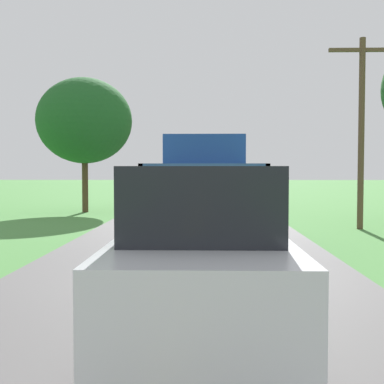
{
  "coord_description": "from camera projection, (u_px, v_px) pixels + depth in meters",
  "views": [
    {
      "loc": [
        0.35,
        -0.18,
        1.96
      ],
      "look_at": [
        0.02,
        12.57,
        1.4
      ],
      "focal_mm": 46.34,
      "sensor_mm": 36.0,
      "label": 1
    }
  ],
  "objects": [
    {
      "name": "banana_truck_far",
      "position": [
        197.0,
        179.0,
        27.48
      ],
      "size": [
        2.38,
        5.81,
        2.8
      ],
      "color": "#2D2D30",
      "rests_on": "road_surface"
    },
    {
      "name": "roadside_tree_near_left",
      "position": [
        84.0,
        121.0,
        22.96
      ],
      "size": [
        4.4,
        4.4,
        6.24
      ],
      "color": "#4C3823",
      "rests_on": "ground"
    },
    {
      "name": "utility_pole_roadside",
      "position": [
        361.0,
        125.0,
        16.34
      ],
      "size": [
        2.2,
        0.2,
        6.31
      ],
      "color": "brown",
      "rests_on": "ground"
    },
    {
      "name": "following_car",
      "position": [
        202.0,
        254.0,
        5.28
      ],
      "size": [
        1.74,
        4.1,
        1.92
      ],
      "color": "#B7BABF",
      "rests_on": "road_surface"
    },
    {
      "name": "banana_truck_near",
      "position": [
        205.0,
        190.0,
        12.45
      ],
      "size": [
        2.38,
        5.82,
        2.8
      ],
      "color": "#2D2D30",
      "rests_on": "road_surface"
    }
  ]
}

